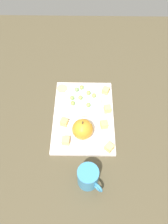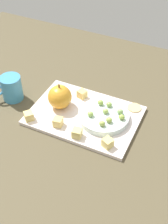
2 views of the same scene
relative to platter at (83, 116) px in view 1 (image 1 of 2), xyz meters
The scene contains 21 objects.
table 3.02cm from the platter, 110.86° to the right, with size 142.45×109.34×3.22cm, color brown.
platter is the anchor object (origin of this frame).
serving_dish 6.59cm from the platter, ahead, with size 16.21×16.21×1.99cm, color silver.
apple_whole 10.03cm from the platter, behind, with size 7.86×7.86×7.86cm, color orange.
apple_stem 12.74cm from the platter, behind, with size 0.50×0.50×1.20cm, color brown.
cheese_cube_0 15.20cm from the platter, 38.36° to the right, with size 2.71×2.71×2.71cm, color #E9D072.
cheese_cube_1 14.18cm from the platter, 153.10° to the left, with size 2.71×2.71×2.71cm, color #E0C174.
cheese_cube_2 8.88cm from the platter, 120.72° to the left, with size 2.71×2.71×2.71cm, color #F2C96A.
cheese_cube_3 10.10cm from the platter, 77.65° to the right, with size 2.71×2.71×2.71cm, color #E2CC74.
cheese_cube_4 17.84cm from the platter, 147.30° to the right, with size 2.71×2.71×2.71cm, color #EACC74.
cheese_cube_5 9.79cm from the platter, 123.38° to the right, with size 2.71×2.71×2.71cm, color #EAC76D.
cracker_0 16.73cm from the platter, 35.19° to the left, with size 4.59×4.59×0.40cm, color #D7B87A.
grape_0 12.70cm from the platter, ahead, with size 1.90×1.71×1.66cm, color #9BB84D.
grape_1 9.55cm from the platter, 28.27° to the right, with size 1.90×1.71×1.70cm, color #9BB152.
grape_2 7.62cm from the platter, 11.71° to the left, with size 1.90×1.71×1.62cm, color #9AB358.
grape_3 4.78cm from the platter, 26.69° to the right, with size 1.90×1.71×1.71cm, color #95B658.
grape_4 6.72cm from the platter, 50.08° to the left, with size 1.90×1.71×1.79cm, color #97BA52.
grape_5 11.86cm from the platter, 15.59° to the left, with size 1.90×1.71×1.74cm, color #88AE63.
grape_6 10.02cm from the platter, 12.85° to the right, with size 1.90×1.71×1.78cm, color #9FBA52.
grape_7 8.76cm from the platter, 36.51° to the left, with size 1.90×1.71×1.61cm, color #8DB255.
cup 26.88cm from the platter, behind, with size 8.45×8.62×8.76cm.
Camera 1 is at (-49.73, 0.94, 80.54)cm, focal length 36.19 mm.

